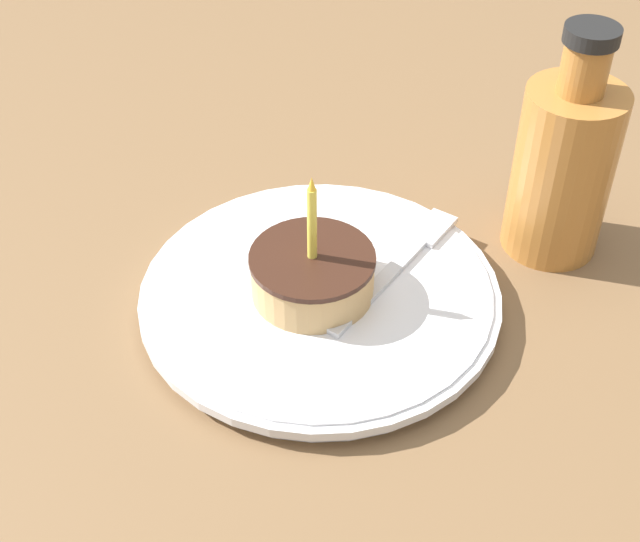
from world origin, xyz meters
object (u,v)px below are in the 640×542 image
(cake_slice, at_px, (314,273))
(fork, at_px, (401,261))
(plate, at_px, (320,297))
(bottle, at_px, (564,165))

(cake_slice, distance_m, fork, 0.08)
(plate, distance_m, bottle, 0.23)
(fork, distance_m, bottle, 0.15)
(plate, xyz_separation_m, bottle, (0.21, 0.05, 0.07))
(fork, bearing_deg, plate, -164.00)
(plate, bearing_deg, bottle, 13.74)
(fork, bearing_deg, bottle, 12.58)
(cake_slice, xyz_separation_m, fork, (0.08, 0.02, -0.02))
(plate, distance_m, cake_slice, 0.03)
(cake_slice, xyz_separation_m, bottle, (0.21, 0.05, 0.04))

